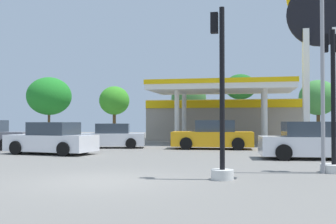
% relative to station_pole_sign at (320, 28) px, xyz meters
% --- Properties ---
extents(ground_plane, '(90.00, 90.00, 0.00)m').
position_rel_station_pole_sign_xyz_m(ground_plane, '(-8.43, -17.78, -7.72)').
color(ground_plane, slate).
rests_on(ground_plane, ground).
extents(gas_station, '(12.45, 12.36, 4.29)m').
position_rel_station_pole_sign_xyz_m(gas_station, '(-6.49, 5.69, -5.80)').
color(gas_station, gray).
rests_on(gas_station, ground).
extents(station_pole_sign, '(4.29, 0.56, 12.10)m').
position_rel_station_pole_sign_xyz_m(station_pole_sign, '(0.00, 0.00, 0.00)').
color(station_pole_sign, white).
rests_on(station_pole_sign, ground).
extents(car_0, '(4.31, 2.58, 1.44)m').
position_rel_station_pole_sign_xyz_m(car_0, '(-12.66, -5.16, -7.06)').
color(car_0, black).
rests_on(car_0, ground).
extents(car_1, '(4.51, 2.27, 1.57)m').
position_rel_station_pole_sign_xyz_m(car_1, '(-2.02, -10.19, -7.01)').
color(car_1, black).
rests_on(car_1, ground).
extents(car_3, '(4.68, 2.30, 1.64)m').
position_rel_station_pole_sign_xyz_m(car_3, '(-6.65, -4.87, -6.97)').
color(car_3, black).
rests_on(car_3, ground).
extents(car_4, '(4.51, 2.46, 1.54)m').
position_rel_station_pole_sign_xyz_m(car_4, '(-13.96, -10.01, -7.02)').
color(car_4, black).
rests_on(car_4, ground).
extents(traffic_signal_0, '(0.63, 0.66, 4.71)m').
position_rel_station_pole_sign_xyz_m(traffic_signal_0, '(-5.37, -16.87, -6.03)').
color(traffic_signal_0, silver).
rests_on(traffic_signal_0, ground).
extents(traffic_signal_1, '(0.82, 0.82, 4.44)m').
position_rel_station_pole_sign_xyz_m(traffic_signal_1, '(-2.06, -14.65, -6.18)').
color(traffic_signal_1, silver).
rests_on(traffic_signal_1, ground).
extents(tree_0, '(4.71, 4.71, 6.26)m').
position_rel_station_pole_sign_xyz_m(tree_0, '(-25.55, 11.65, -3.47)').
color(tree_0, brown).
rests_on(tree_0, ground).
extents(tree_1, '(3.21, 3.21, 5.29)m').
position_rel_station_pole_sign_xyz_m(tree_1, '(-18.70, 12.99, -3.97)').
color(tree_1, brown).
rests_on(tree_1, ground).
extents(tree_2, '(3.54, 3.54, 5.79)m').
position_rel_station_pole_sign_xyz_m(tree_2, '(-10.65, 12.69, -3.79)').
color(tree_2, brown).
rests_on(tree_2, ground).
extents(tree_3, '(3.04, 3.04, 6.11)m').
position_rel_station_pole_sign_xyz_m(tree_3, '(-5.43, 11.45, -2.88)').
color(tree_3, brown).
rests_on(tree_3, ground).
extents(tree_4, '(3.65, 3.65, 5.59)m').
position_rel_station_pole_sign_xyz_m(tree_4, '(1.97, 13.26, -3.86)').
color(tree_4, brown).
rests_on(tree_4, ground).
extents(corner_streetlamp, '(0.24, 1.48, 6.44)m').
position_rel_station_pole_sign_xyz_m(corner_streetlamp, '(-2.42, -15.20, -3.81)').
color(corner_streetlamp, gray).
rests_on(corner_streetlamp, ground).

